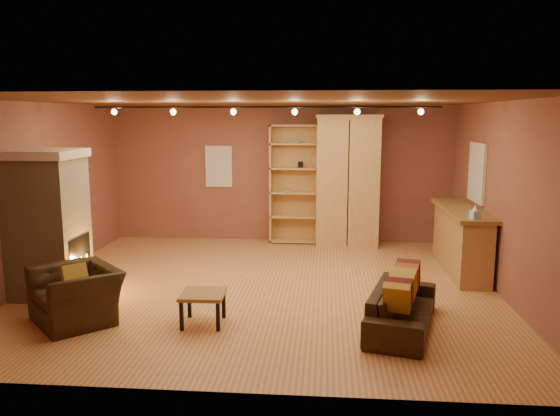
# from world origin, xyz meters

# --- Properties ---
(floor) EXTENTS (7.00, 7.00, 0.00)m
(floor) POSITION_xyz_m (0.00, 0.00, 0.00)
(floor) COLOR #AE723E
(floor) RESTS_ON ground
(ceiling) EXTENTS (7.00, 7.00, 0.00)m
(ceiling) POSITION_xyz_m (0.00, 0.00, 2.80)
(ceiling) COLOR brown
(ceiling) RESTS_ON back_wall
(back_wall) EXTENTS (7.00, 0.02, 2.80)m
(back_wall) POSITION_xyz_m (0.00, 3.25, 1.40)
(back_wall) COLOR brown
(back_wall) RESTS_ON floor
(left_wall) EXTENTS (0.02, 6.50, 2.80)m
(left_wall) POSITION_xyz_m (-3.50, 0.00, 1.40)
(left_wall) COLOR brown
(left_wall) RESTS_ON floor
(right_wall) EXTENTS (0.02, 6.50, 2.80)m
(right_wall) POSITION_xyz_m (3.50, 0.00, 1.40)
(right_wall) COLOR brown
(right_wall) RESTS_ON floor
(fireplace) EXTENTS (1.01, 0.98, 2.12)m
(fireplace) POSITION_xyz_m (-3.04, -0.60, 1.06)
(fireplace) COLOR tan
(fireplace) RESTS_ON floor
(back_window) EXTENTS (0.56, 0.04, 0.86)m
(back_window) POSITION_xyz_m (-1.30, 3.23, 1.55)
(back_window) COLOR silver
(back_window) RESTS_ON back_wall
(bookcase) EXTENTS (0.99, 0.39, 2.42)m
(bookcase) POSITION_xyz_m (0.29, 3.12, 1.23)
(bookcase) COLOR tan
(bookcase) RESTS_ON floor
(armoire) EXTENTS (1.28, 0.73, 2.62)m
(armoire) POSITION_xyz_m (1.37, 2.92, 1.31)
(armoire) COLOR tan
(armoire) RESTS_ON floor
(bar_counter) EXTENTS (0.60, 2.25, 1.08)m
(bar_counter) POSITION_xyz_m (3.20, 1.12, 0.55)
(bar_counter) COLOR tan
(bar_counter) RESTS_ON floor
(tissue_box) EXTENTS (0.14, 0.14, 0.21)m
(tissue_box) POSITION_xyz_m (3.15, 0.18, 1.17)
(tissue_box) COLOR #8EC0E3
(tissue_box) RESTS_ON bar_counter
(right_window) EXTENTS (0.05, 0.90, 1.00)m
(right_window) POSITION_xyz_m (3.47, 1.40, 1.65)
(right_window) COLOR silver
(right_window) RESTS_ON right_wall
(loveseat) EXTENTS (0.94, 1.82, 0.74)m
(loveseat) POSITION_xyz_m (1.89, -1.49, 0.36)
(loveseat) COLOR black
(loveseat) RESTS_ON floor
(armchair) EXTENTS (1.24, 1.24, 0.93)m
(armchair) POSITION_xyz_m (-2.20, -1.60, 0.47)
(armchair) COLOR black
(armchair) RESTS_ON floor
(coffee_table) EXTENTS (0.55, 0.55, 0.41)m
(coffee_table) POSITION_xyz_m (-0.58, -1.56, 0.35)
(coffee_table) COLOR olive
(coffee_table) RESTS_ON floor
(track_rail) EXTENTS (5.20, 0.09, 0.13)m
(track_rail) POSITION_xyz_m (0.00, 0.20, 2.69)
(track_rail) COLOR black
(track_rail) RESTS_ON ceiling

